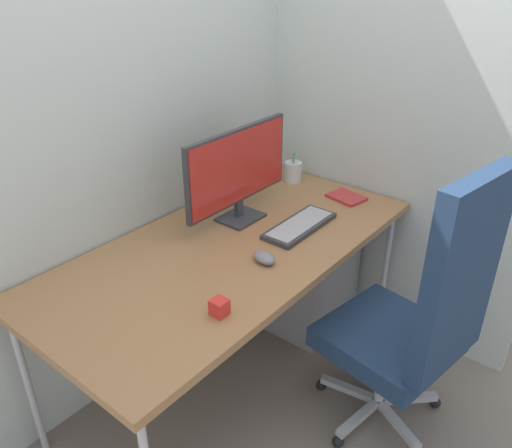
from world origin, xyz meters
The scene contains 12 objects.
ground_plane centered at (0.00, 0.00, 0.00)m, with size 8.00×8.00×0.00m, color slate.
wall_back centered at (0.00, 0.44, 1.40)m, with size 2.61×0.04×2.80m, color #B7C1BC.
wall_side_right centered at (0.88, -0.13, 1.40)m, with size 0.04×1.74×2.80m, color #B7C1BC.
desk centered at (0.00, 0.00, 0.72)m, with size 1.70×0.83×0.76m.
office_chair centered at (0.23, -0.75, 0.61)m, with size 0.57×0.60×1.23m.
filing_cabinet centered at (0.60, 0.07, 0.33)m, with size 0.44×0.54×0.66m.
monitor centered at (0.21, 0.13, 0.99)m, with size 0.63×0.16×0.42m.
keyboard centered at (0.30, -0.14, 0.77)m, with size 0.39×0.15×0.02m.
mouse centered at (-0.02, -0.19, 0.78)m, with size 0.06×0.11×0.04m, color slate.
pen_holder centered at (0.72, 0.19, 0.81)m, with size 0.09×0.09×0.18m.
notebook centered at (0.70, -0.14, 0.76)m, with size 0.13×0.17×0.01m, color #B23333.
desk_clamp_accessory centered at (-0.37, -0.28, 0.79)m, with size 0.05×0.05×0.06m, color red.
Camera 1 is at (-1.36, -1.23, 1.82)m, focal length 35.59 mm.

